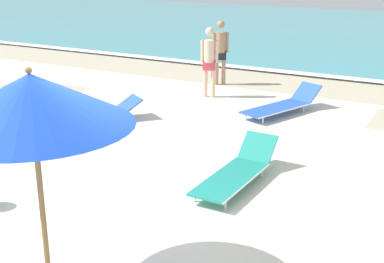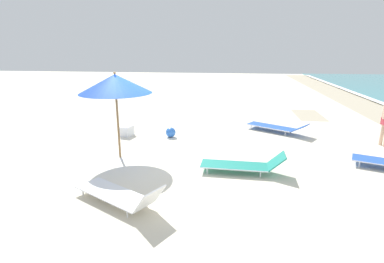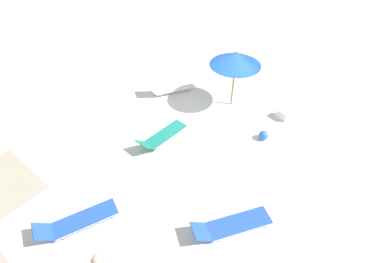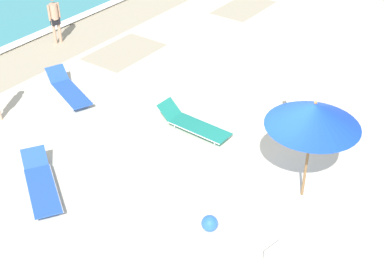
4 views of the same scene
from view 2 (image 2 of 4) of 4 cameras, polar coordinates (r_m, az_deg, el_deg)
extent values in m
cube|color=beige|center=(8.84, -5.93, -5.55)|extent=(60.00, 60.00, 0.16)
cube|color=#B3A68B|center=(15.32, 21.30, 2.94)|extent=(2.51, 1.21, 0.00)
cylinder|color=olive|center=(8.80, -13.93, 1.86)|extent=(0.06, 0.06, 2.15)
cone|color=blue|center=(8.62, -14.41, 8.82)|extent=(2.02, 2.02, 0.52)
cylinder|color=#13359C|center=(8.65, -14.29, 7.16)|extent=(1.96, 1.96, 0.01)
sphere|color=olive|center=(8.59, -14.54, 10.75)|extent=(0.07, 0.07, 0.07)
cube|color=blue|center=(11.92, 14.76, 0.93)|extent=(1.48, 1.84, 0.03)
cylinder|color=silver|center=(12.19, 15.37, 1.21)|extent=(1.00, 1.54, 0.03)
cylinder|color=silver|center=(11.66, 14.12, 0.65)|extent=(1.00, 1.54, 0.03)
cube|color=blue|center=(11.48, 19.93, 0.65)|extent=(0.75, 0.72, 0.30)
cylinder|color=silver|center=(12.47, 12.33, 1.28)|extent=(0.03, 0.03, 0.16)
cylinder|color=silver|center=(12.03, 11.19, 0.82)|extent=(0.03, 0.03, 0.16)
cylinder|color=silver|center=(11.91, 18.30, 0.16)|extent=(0.03, 0.03, 0.16)
cylinder|color=silver|center=(11.45, 17.34, -0.36)|extent=(0.03, 0.03, 0.16)
cube|color=#1E8475|center=(7.86, 7.98, -6.40)|extent=(0.66, 1.72, 0.03)
cylinder|color=silver|center=(8.14, 8.04, -5.61)|extent=(0.09, 1.70, 0.03)
cylinder|color=silver|center=(7.58, 7.91, -7.25)|extent=(0.09, 1.70, 0.03)
cube|color=#1E8475|center=(7.85, 15.78, -5.45)|extent=(0.59, 0.45, 0.39)
cylinder|color=silver|center=(8.17, 3.33, -6.11)|extent=(0.03, 0.03, 0.16)
cylinder|color=silver|center=(7.70, 2.91, -7.51)|extent=(0.03, 0.03, 0.16)
cylinder|color=silver|center=(8.15, 12.71, -6.54)|extent=(0.03, 0.03, 0.16)
cylinder|color=silver|center=(7.68, 12.90, -7.97)|extent=(0.03, 0.03, 0.16)
cylinder|color=silver|center=(9.75, 29.30, -4.49)|extent=(0.03, 0.03, 0.16)
cylinder|color=silver|center=(9.27, 29.28, -5.48)|extent=(0.03, 0.03, 0.16)
cube|color=white|center=(6.58, -14.75, -11.36)|extent=(1.41, 1.88, 0.03)
cylinder|color=silver|center=(6.75, -12.75, -10.51)|extent=(0.92, 1.60, 0.03)
cylinder|color=silver|center=(6.43, -16.87, -12.24)|extent=(0.92, 1.60, 0.03)
cube|color=white|center=(5.76, -8.03, -12.59)|extent=(0.67, 0.58, 0.46)
cylinder|color=silver|center=(7.28, -16.69, -9.63)|extent=(0.03, 0.03, 0.16)
cylinder|color=silver|center=(7.02, -20.06, -10.90)|extent=(0.03, 0.03, 0.16)
cylinder|color=silver|center=(6.30, -8.66, -13.30)|extent=(0.03, 0.03, 0.16)
cylinder|color=silver|center=(6.00, -12.22, -15.06)|extent=(0.03, 0.03, 0.16)
cylinder|color=beige|center=(11.63, 32.51, -0.03)|extent=(0.11, 0.11, 0.90)
cylinder|color=beige|center=(11.55, 32.77, 3.52)|extent=(0.08, 0.08, 0.55)
sphere|color=blue|center=(10.74, -4.09, -0.17)|extent=(0.36, 0.36, 0.36)
cube|color=white|center=(11.16, -12.25, 0.02)|extent=(0.54, 0.43, 0.32)
cube|color=white|center=(11.12, -12.31, 0.94)|extent=(0.56, 0.45, 0.05)
camera|label=1|loc=(8.05, -52.67, 12.56)|focal=50.00mm
camera|label=3|loc=(15.31, 35.24, 30.28)|focal=28.00mm
camera|label=4|loc=(18.85, -15.40, 30.37)|focal=50.00mm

